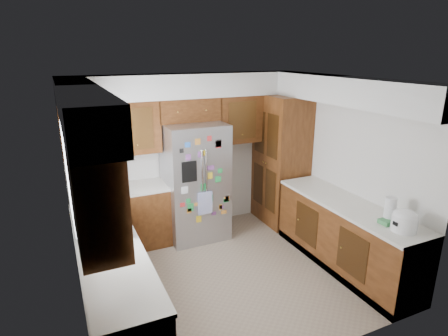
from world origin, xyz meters
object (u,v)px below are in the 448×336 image
Objects in this scene: pantry at (281,160)px; fridge at (195,182)px; paper_towel at (390,210)px; rice_cooker at (405,220)px.

pantry is 1.19× the size of fridge.
pantry reaches higher than paper_towel.
pantry is 7.52× the size of rice_cooker.
fridge is at bearing 120.68° from rice_cooker.
fridge is 2.94m from rice_cooker.
paper_towel is (1.54, -2.29, 0.17)m from fridge.
fridge is 2.76m from paper_towel.
pantry is 7.30× the size of paper_towel.
fridge reaches higher than rice_cooker.
rice_cooker is at bearing -90.01° from pantry.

